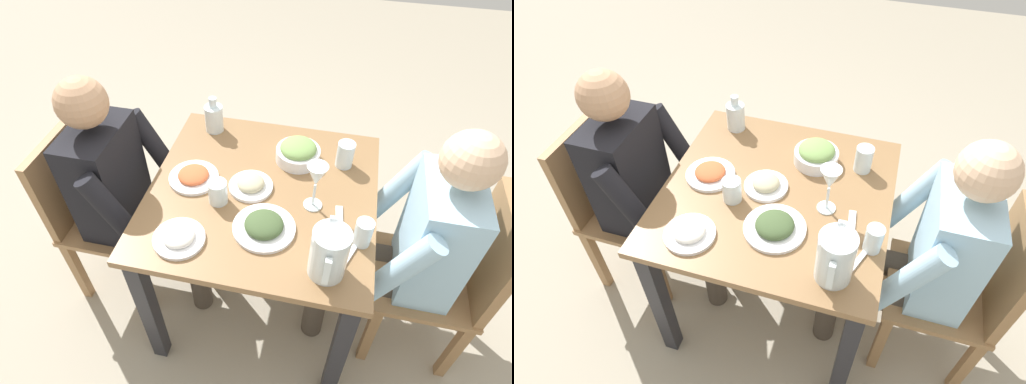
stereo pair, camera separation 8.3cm
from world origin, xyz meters
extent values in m
plane|color=#9E937F|center=(0.00, 0.00, 0.00)|extent=(8.00, 8.00, 0.00)
cube|color=olive|center=(0.00, 0.00, 0.74)|extent=(0.87, 0.87, 0.03)
cube|color=#232328|center=(-0.38, -0.38, 0.36)|extent=(0.06, 0.06, 0.72)
cube|color=#232328|center=(0.38, -0.38, 0.36)|extent=(0.06, 0.06, 0.72)
cube|color=#232328|center=(-0.38, 0.38, 0.36)|extent=(0.06, 0.06, 0.72)
cube|color=#232328|center=(0.38, 0.38, 0.36)|extent=(0.06, 0.06, 0.72)
cube|color=#997047|center=(-0.16, -0.85, 0.21)|extent=(0.04, 0.04, 0.42)
cube|color=#997047|center=(0.18, -0.85, 0.21)|extent=(0.04, 0.04, 0.42)
cube|color=#997047|center=(-0.16, -0.51, 0.21)|extent=(0.04, 0.04, 0.42)
cube|color=#997047|center=(0.18, -0.51, 0.21)|extent=(0.04, 0.04, 0.42)
cube|color=#997047|center=(0.01, -0.68, 0.43)|extent=(0.40, 0.40, 0.03)
cube|color=#997047|center=(0.01, -0.86, 0.65)|extent=(0.38, 0.04, 0.42)
cube|color=#997047|center=(0.21, 0.85, 0.21)|extent=(0.04, 0.04, 0.42)
cube|color=#997047|center=(-0.13, 0.85, 0.21)|extent=(0.04, 0.04, 0.42)
cube|color=#997047|center=(0.21, 0.51, 0.21)|extent=(0.04, 0.04, 0.42)
cube|color=#997047|center=(-0.13, 0.51, 0.21)|extent=(0.04, 0.04, 0.42)
cube|color=#997047|center=(0.04, 0.68, 0.43)|extent=(0.40, 0.40, 0.03)
cube|color=#997047|center=(0.04, 0.86, 0.65)|extent=(0.38, 0.04, 0.42)
cube|color=black|center=(0.01, -0.65, 0.69)|extent=(0.32, 0.20, 0.50)
sphere|color=tan|center=(0.01, -0.65, 1.06)|extent=(0.19, 0.19, 0.19)
cylinder|color=#473D33|center=(-0.07, -0.46, 0.41)|extent=(0.11, 0.38, 0.11)
cylinder|color=#473D33|center=(-0.07, -0.27, 0.22)|extent=(0.10, 0.10, 0.44)
cylinder|color=black|center=(-0.19, -0.51, 0.72)|extent=(0.08, 0.23, 0.37)
cylinder|color=#473D33|center=(0.10, -0.46, 0.41)|extent=(0.11, 0.38, 0.11)
cylinder|color=#473D33|center=(0.10, -0.27, 0.22)|extent=(0.10, 0.10, 0.44)
cylinder|color=black|center=(0.21, -0.51, 0.72)|extent=(0.08, 0.23, 0.37)
cube|color=#9EC6E0|center=(0.04, 0.65, 0.69)|extent=(0.32, 0.20, 0.50)
sphere|color=#DBB28E|center=(0.04, 0.65, 1.06)|extent=(0.19, 0.19, 0.19)
cylinder|color=#473D33|center=(0.12, 0.46, 0.41)|extent=(0.11, 0.38, 0.11)
cylinder|color=#473D33|center=(0.12, 0.27, 0.22)|extent=(0.10, 0.10, 0.44)
cylinder|color=#9EC6E0|center=(0.24, 0.51, 0.72)|extent=(0.08, 0.23, 0.37)
cylinder|color=#473D33|center=(-0.05, 0.46, 0.41)|extent=(0.11, 0.38, 0.11)
cylinder|color=#473D33|center=(-0.05, 0.27, 0.22)|extent=(0.10, 0.10, 0.44)
cylinder|color=#9EC6E0|center=(-0.16, 0.51, 0.72)|extent=(0.08, 0.23, 0.37)
cylinder|color=silver|center=(0.31, 0.28, 0.85)|extent=(0.12, 0.12, 0.19)
cube|color=silver|center=(0.38, 0.28, 0.85)|extent=(0.02, 0.02, 0.11)
cube|color=silver|center=(0.26, 0.28, 0.93)|extent=(0.04, 0.03, 0.02)
cylinder|color=white|center=(-0.21, 0.10, 0.78)|extent=(0.18, 0.18, 0.05)
ellipsoid|color=#759951|center=(-0.21, 0.10, 0.81)|extent=(0.15, 0.15, 0.06)
cylinder|color=white|center=(-0.01, -0.28, 0.76)|extent=(0.20, 0.20, 0.01)
ellipsoid|color=#CC5B33|center=(-0.01, -0.28, 0.77)|extent=(0.12, 0.12, 0.04)
cylinder|color=white|center=(0.29, -0.23, 0.76)|extent=(0.18, 0.18, 0.01)
ellipsoid|color=white|center=(0.29, -0.23, 0.77)|extent=(0.11, 0.11, 0.04)
cylinder|color=white|center=(-0.01, -0.05, 0.76)|extent=(0.17, 0.17, 0.01)
ellipsoid|color=#B7AD89|center=(-0.01, -0.05, 0.77)|extent=(0.11, 0.11, 0.05)
cylinder|color=white|center=(0.18, 0.05, 0.76)|extent=(0.22, 0.22, 0.01)
ellipsoid|color=#3D512D|center=(0.18, 0.05, 0.78)|extent=(0.14, 0.14, 0.05)
cylinder|color=silver|center=(0.08, -0.15, 0.80)|extent=(0.07, 0.07, 0.09)
cylinder|color=silver|center=(0.17, 0.38, 0.80)|extent=(0.06, 0.06, 0.10)
cylinder|color=silver|center=(-0.22, 0.29, 0.81)|extent=(0.07, 0.07, 0.11)
cylinder|color=silver|center=(0.03, 0.20, 0.75)|extent=(0.07, 0.07, 0.01)
cylinder|color=silver|center=(0.03, 0.20, 0.81)|extent=(0.01, 0.01, 0.10)
cone|color=silver|center=(0.03, 0.20, 0.90)|extent=(0.08, 0.08, 0.09)
cylinder|color=silver|center=(-0.33, -0.29, 0.81)|extent=(0.08, 0.08, 0.12)
cylinder|color=white|center=(-0.33, -0.29, 0.79)|extent=(0.07, 0.07, 0.07)
cylinder|color=silver|center=(-0.33, -0.29, 0.89)|extent=(0.03, 0.03, 0.04)
cube|color=silver|center=(0.10, 0.30, 0.75)|extent=(0.17, 0.04, 0.01)
cube|color=silver|center=(0.23, 0.35, 0.75)|extent=(0.18, 0.09, 0.01)
camera|label=1|loc=(1.12, 0.23, 1.91)|focal=29.87mm
camera|label=2|loc=(1.10, 0.31, 1.91)|focal=29.87mm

